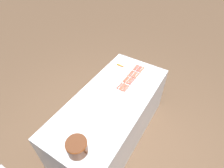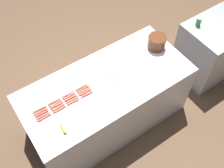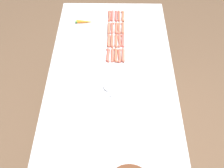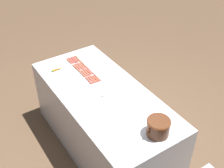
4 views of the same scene
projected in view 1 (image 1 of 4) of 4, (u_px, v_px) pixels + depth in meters
The scene contains 25 objects.
ground_plane at pixel (111, 133), 3.18m from camera, with size 20.00×20.00×0.00m, color brown.
griddle_counter at pixel (111, 118), 2.87m from camera, with size 0.96×2.10×0.90m.
hot_dog_0 at pixel (142, 70), 3.02m from camera, with size 0.03×0.16×0.02m.
hot_dog_1 at pixel (137, 76), 2.91m from camera, with size 0.03×0.16×0.02m.
hot_dog_2 at pixel (132, 82), 2.81m from camera, with size 0.03×0.16×0.02m.
hot_dog_3 at pixel (127, 88), 2.69m from camera, with size 0.03×0.16×0.02m.
hot_dog_4 at pixel (140, 69), 3.04m from camera, with size 0.02×0.16×0.02m.
hot_dog_5 at pixel (135, 75), 2.92m from camera, with size 0.03×0.16×0.02m.
hot_dog_6 at pixel (130, 81), 2.81m from camera, with size 0.03×0.16×0.02m.
hot_dog_7 at pixel (125, 88), 2.70m from camera, with size 0.03×0.16×0.02m.
hot_dog_8 at pixel (139, 68), 3.05m from camera, with size 0.03×0.16×0.02m.
hot_dog_9 at pixel (134, 74), 2.93m from camera, with size 0.03×0.16×0.02m.
hot_dog_10 at pixel (129, 80), 2.83m from camera, with size 0.03×0.16×0.02m.
hot_dog_11 at pixel (123, 87), 2.72m from camera, with size 0.03×0.16×0.02m.
hot_dog_12 at pixel (137, 68), 3.06m from camera, with size 0.02×0.16×0.02m.
hot_dog_13 at pixel (132, 74), 2.95m from camera, with size 0.03×0.16×0.02m.
hot_dog_14 at pixel (127, 80), 2.84m from camera, with size 0.03×0.16×0.02m.
hot_dog_15 at pixel (122, 86), 2.73m from camera, with size 0.02×0.16×0.02m.
hot_dog_16 at pixel (135, 67), 3.07m from camera, with size 0.03×0.16×0.02m.
hot_dog_17 at pixel (130, 73), 2.96m from camera, with size 0.03×0.16×0.02m.
hot_dog_18 at pixel (125, 79), 2.85m from camera, with size 0.03×0.16×0.02m.
hot_dog_19 at pixel (119, 86), 2.74m from camera, with size 0.03×0.16×0.02m.
bean_pot at pixel (77, 146), 1.92m from camera, with size 0.29×0.24×0.18m.
serving_spoon at pixel (109, 102), 2.51m from camera, with size 0.27×0.12×0.02m.
carrot at pixel (122, 66), 3.09m from camera, with size 0.18×0.04×0.03m.
Camera 1 is at (-0.93, 1.46, 2.80)m, focal length 29.03 mm.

